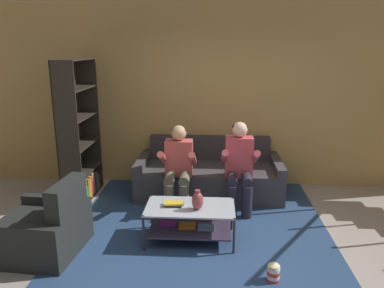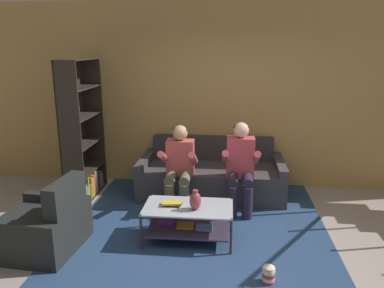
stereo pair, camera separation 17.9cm
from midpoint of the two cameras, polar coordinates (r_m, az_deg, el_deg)
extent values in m
plane|color=#A99F98|center=(4.16, 4.28, -17.71)|extent=(16.80, 16.80, 0.00)
cube|color=tan|center=(6.02, 5.26, 7.28)|extent=(8.40, 0.12, 2.90)
cube|color=#3C3A3F|center=(5.77, 3.83, -5.59)|extent=(1.91, 0.98, 0.45)
cube|color=#333135|center=(6.02, 4.04, -0.59)|extent=(1.91, 0.18, 0.37)
cube|color=#3C3A3F|center=(5.87, -6.18, -4.66)|extent=(0.13, 0.98, 0.57)
cube|color=#3C3A3F|center=(5.81, 13.98, -5.24)|extent=(0.13, 0.98, 0.57)
cylinder|color=#5F5B48|center=(5.08, -2.44, -8.51)|extent=(0.14, 0.14, 0.45)
cylinder|color=#5F5B48|center=(5.05, -0.17, -8.61)|extent=(0.14, 0.14, 0.45)
cylinder|color=#5F5B48|center=(5.14, -2.19, -5.00)|extent=(0.14, 0.42, 0.14)
cylinder|color=#5F5B48|center=(5.12, 0.04, -5.08)|extent=(0.14, 0.42, 0.14)
cube|color=#C0504E|center=(5.26, -0.82, -2.10)|extent=(0.38, 0.22, 0.51)
cylinder|color=#C0504E|center=(5.10, -3.32, -2.07)|extent=(0.09, 0.49, 0.31)
cylinder|color=#C0504E|center=(5.06, 1.24, -2.21)|extent=(0.09, 0.49, 0.31)
sphere|color=tan|center=(5.17, -0.83, 1.71)|extent=(0.21, 0.21, 0.21)
ellipsoid|color=black|center=(5.18, -0.81, 2.04)|extent=(0.21, 0.21, 0.13)
cylinder|color=#272433|center=(5.03, 7.16, -8.84)|extent=(0.14, 0.14, 0.45)
cylinder|color=#272433|center=(5.04, 9.45, -8.88)|extent=(0.14, 0.14, 0.45)
cylinder|color=#272433|center=(5.10, 7.21, -5.29)|extent=(0.14, 0.42, 0.14)
cylinder|color=#272433|center=(5.11, 9.47, -5.34)|extent=(0.14, 0.42, 0.14)
cube|color=#C14853|center=(5.23, 8.35, -2.04)|extent=(0.38, 0.22, 0.57)
cylinder|color=#C14853|center=(5.03, 6.14, -1.95)|extent=(0.09, 0.49, 0.31)
cylinder|color=#C14853|center=(5.05, 10.76, -2.07)|extent=(0.09, 0.49, 0.31)
sphere|color=beige|center=(5.13, 8.51, 2.12)|extent=(0.21, 0.21, 0.21)
ellipsoid|color=black|center=(5.14, 8.52, 2.46)|extent=(0.21, 0.21, 0.13)
cube|color=#A9B5C2|center=(4.39, 0.61, -9.60)|extent=(1.03, 0.58, 0.02)
cube|color=#3C3045|center=(4.51, 0.60, -12.74)|extent=(0.95, 0.53, 0.02)
cylinder|color=#342730|center=(4.31, -6.56, -13.27)|extent=(0.03, 0.03, 0.43)
cylinder|color=#342730|center=(4.22, 7.22, -13.91)|extent=(0.03, 0.03, 0.43)
cylinder|color=#342730|center=(4.79, -5.15, -10.20)|extent=(0.03, 0.03, 0.43)
cylinder|color=#342730|center=(4.71, 7.09, -10.69)|extent=(0.03, 0.03, 0.43)
cube|color=purple|center=(4.58, -2.74, -11.93)|extent=(0.19, 0.12, 0.03)
cube|color=orange|center=(4.51, 0.15, -12.34)|extent=(0.20, 0.15, 0.03)
cube|color=#7395B4|center=(4.48, 3.05, -12.62)|extent=(0.19, 0.15, 0.03)
cube|color=navy|center=(5.11, 2.34, -11.05)|extent=(3.18, 3.43, 0.01)
cube|color=slate|center=(5.11, 2.34, -11.03)|extent=(1.75, 1.89, 0.00)
ellipsoid|color=#8F3C41|center=(4.27, 1.73, -8.66)|extent=(0.13, 0.13, 0.21)
cylinder|color=#8F3C41|center=(4.23, 1.74, -7.35)|extent=(0.06, 0.06, 0.05)
cube|color=#2C2D36|center=(4.41, -1.86, -9.16)|extent=(0.23, 0.16, 0.02)
cube|color=gold|center=(4.40, -1.91, -8.95)|extent=(0.23, 0.14, 0.02)
cube|color=#2E2720|center=(5.31, -17.20, 1.00)|extent=(0.32, 0.02, 2.05)
cube|color=#2E2720|center=(6.16, -13.96, 3.07)|extent=(0.32, 0.02, 2.05)
cube|color=#2E2720|center=(5.79, -16.85, 2.13)|extent=(0.03, 0.94, 2.05)
cube|color=#2E2720|center=(6.03, -14.80, -7.35)|extent=(0.33, 0.91, 0.02)
cube|color=#2E2720|center=(5.89, -15.05, -3.74)|extent=(0.33, 0.91, 0.02)
cube|color=#2E2720|center=(5.78, -15.32, 0.13)|extent=(0.33, 0.91, 0.02)
cube|color=#2E2720|center=(5.69, -15.60, 4.13)|extent=(0.33, 0.91, 0.02)
cube|color=#2E2720|center=(5.63, -15.90, 8.23)|extent=(0.33, 0.91, 0.02)
cube|color=#2E2720|center=(5.61, -16.19, 12.29)|extent=(0.33, 0.91, 0.02)
cube|color=silver|center=(5.61, -16.27, -7.64)|extent=(0.26, 0.04, 0.26)
cube|color=#7291B0|center=(5.65, -16.14, -7.36)|extent=(0.27, 0.05, 0.28)
cube|color=orange|center=(5.71, -15.72, -7.40)|extent=(0.23, 0.05, 0.22)
cube|color=gold|center=(5.73, -15.87, -6.65)|extent=(0.29, 0.03, 0.35)
cube|color=#2D8D51|center=(5.79, -15.35, -7.03)|extent=(0.22, 0.06, 0.23)
cube|color=orange|center=(5.83, -15.16, -6.41)|extent=(0.23, 0.06, 0.31)
cube|color=orange|center=(5.88, -15.02, -6.33)|extent=(0.24, 0.04, 0.29)
cube|color=gold|center=(5.91, -14.83, -6.06)|extent=(0.22, 0.03, 0.32)
cube|color=red|center=(5.95, -14.85, -5.94)|extent=(0.26, 0.05, 0.31)
cube|color=silver|center=(6.00, -14.49, -5.63)|extent=(0.22, 0.05, 0.34)
cube|color=orange|center=(6.04, -14.44, -5.46)|extent=(0.24, 0.03, 0.34)
cube|color=#2C202C|center=(6.09, -14.46, -5.38)|extent=(0.28, 0.05, 0.32)
cube|color=#265CB1|center=(6.15, -14.23, -5.60)|extent=(0.28, 0.04, 0.23)
cube|color=#338B4F|center=(6.17, -13.92, -5.22)|extent=(0.23, 0.04, 0.29)
cube|color=red|center=(6.22, -13.74, -5.22)|extent=(0.22, 0.03, 0.26)
cube|color=#A07051|center=(6.26, -13.68, -5.29)|extent=(0.24, 0.03, 0.21)
cube|color=#222625|center=(4.61, -20.97, -12.43)|extent=(0.89, 0.71, 0.40)
cube|color=#222625|center=(4.27, -17.57, -8.06)|extent=(0.21, 0.65, 0.44)
cube|color=#222625|center=(4.87, -18.71, -10.03)|extent=(0.85, 0.18, 0.50)
cube|color=#222625|center=(4.31, -23.68, -13.94)|extent=(0.85, 0.18, 0.50)
cylinder|color=red|center=(3.95, 12.87, -19.74)|extent=(0.13, 0.13, 0.04)
cylinder|color=white|center=(3.93, 12.91, -19.28)|extent=(0.13, 0.13, 0.04)
cylinder|color=red|center=(3.91, 12.94, -18.81)|extent=(0.13, 0.13, 0.04)
cylinder|color=white|center=(3.89, 12.98, -18.33)|extent=(0.13, 0.13, 0.04)
ellipsoid|color=beige|center=(3.87, 13.01, -17.90)|extent=(0.12, 0.12, 0.04)
camera|label=1|loc=(0.09, -88.91, 0.29)|focal=35.00mm
camera|label=2|loc=(0.09, 91.09, -0.29)|focal=35.00mm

